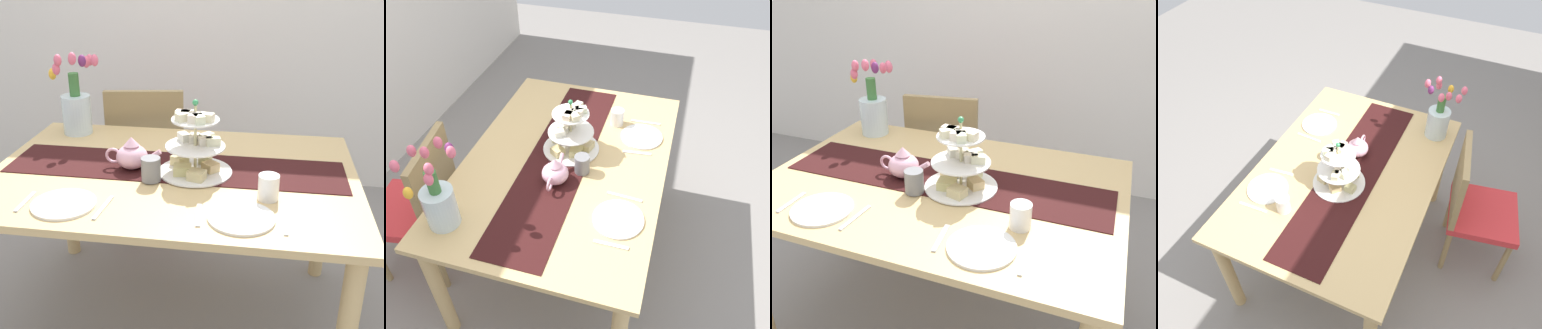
% 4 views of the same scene
% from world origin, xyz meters
% --- Properties ---
extents(ground_plane, '(8.00, 8.00, 0.00)m').
position_xyz_m(ground_plane, '(0.00, 0.00, 0.00)').
color(ground_plane, gray).
extents(dining_table, '(1.49, 1.03, 0.75)m').
position_xyz_m(dining_table, '(0.00, 0.00, 0.65)').
color(dining_table, tan).
rests_on(dining_table, ground_plane).
extents(chair_left, '(0.48, 0.48, 0.91)m').
position_xyz_m(chair_left, '(-0.30, 0.74, 0.50)').
color(chair_left, '#9C8254').
rests_on(chair_left, ground_plane).
extents(table_runner, '(1.39, 0.31, 0.00)m').
position_xyz_m(table_runner, '(0.00, 0.04, 0.75)').
color(table_runner, black).
rests_on(table_runner, dining_table).
extents(tiered_cake_stand, '(0.30, 0.30, 0.30)m').
position_xyz_m(tiered_cake_stand, '(0.09, -0.00, 0.85)').
color(tiered_cake_stand, beige).
rests_on(tiered_cake_stand, table_runner).
extents(teapot, '(0.24, 0.13, 0.14)m').
position_xyz_m(teapot, '(-0.17, 0.00, 0.81)').
color(teapot, '#E5A8BC').
rests_on(teapot, table_runner).
extents(tulip_vase, '(0.26, 0.24, 0.42)m').
position_xyz_m(tulip_vase, '(-0.55, 0.39, 0.89)').
color(tulip_vase, silver).
rests_on(tulip_vase, dining_table).
extents(dinner_plate_left, '(0.23, 0.23, 0.01)m').
position_xyz_m(dinner_plate_left, '(-0.33, -0.35, 0.75)').
color(dinner_plate_left, white).
rests_on(dinner_plate_left, dining_table).
extents(fork_left, '(0.02, 0.15, 0.01)m').
position_xyz_m(fork_left, '(-0.47, -0.35, 0.75)').
color(fork_left, silver).
rests_on(fork_left, dining_table).
extents(knife_left, '(0.03, 0.17, 0.01)m').
position_xyz_m(knife_left, '(-0.18, -0.35, 0.75)').
color(knife_left, silver).
rests_on(knife_left, dining_table).
extents(dinner_plate_right, '(0.23, 0.23, 0.01)m').
position_xyz_m(dinner_plate_right, '(0.30, -0.35, 0.75)').
color(dinner_plate_right, white).
rests_on(dinner_plate_right, dining_table).
extents(fork_right, '(0.03, 0.15, 0.01)m').
position_xyz_m(fork_right, '(0.16, -0.35, 0.75)').
color(fork_right, silver).
rests_on(fork_right, dining_table).
extents(knife_right, '(0.02, 0.17, 0.01)m').
position_xyz_m(knife_right, '(0.45, -0.35, 0.75)').
color(knife_right, silver).
rests_on(knife_right, dining_table).
extents(mug_grey, '(0.08, 0.08, 0.09)m').
position_xyz_m(mug_grey, '(-0.07, -0.11, 0.80)').
color(mug_grey, slate).
rests_on(mug_grey, table_runner).
extents(mug_white_text, '(0.08, 0.08, 0.09)m').
position_xyz_m(mug_white_text, '(0.39, -0.19, 0.80)').
color(mug_white_text, white).
rests_on(mug_white_text, dining_table).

